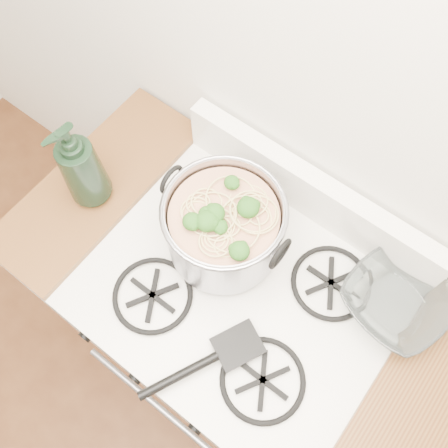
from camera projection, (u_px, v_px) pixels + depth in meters
gas_range at (237, 333)px, 1.69m from camera, size 0.76×0.66×0.92m
counter_left at (126, 246)px, 1.80m from camera, size 0.25×0.65×0.92m
stock_pot at (224, 227)px, 1.22m from camera, size 0.33×0.30×0.20m
spatula at (238, 345)px, 1.18m from camera, size 0.39×0.40×0.02m
glass_bowl at (395, 301)px, 1.22m from camera, size 0.12×0.12×0.02m
bottle at (80, 164)px, 1.24m from camera, size 0.13×0.13×0.29m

